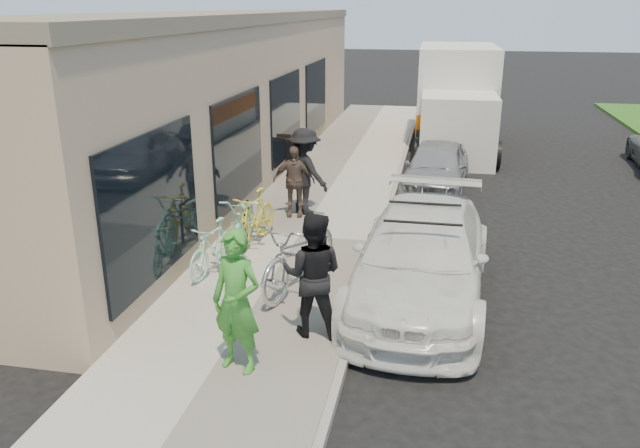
{
  "coord_description": "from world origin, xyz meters",
  "views": [
    {
      "loc": [
        0.59,
        -8.07,
        4.39
      ],
      "look_at": [
        -1.24,
        1.25,
        1.05
      ],
      "focal_mm": 35.0,
      "sensor_mm": 36.0,
      "label": 1
    }
  ],
  "objects_px": {
    "sedan_white": "(421,257)",
    "moving_truck": "(456,103)",
    "cruiser_bike_b": "(245,220)",
    "woman_rider": "(237,302)",
    "man_standing": "(313,274)",
    "cruiser_bike_c": "(254,218)",
    "bystander_a": "(305,171)",
    "bike_rack": "(246,219)",
    "tandem_bike": "(301,253)",
    "bystander_b": "(294,181)",
    "cruiser_bike_a": "(214,247)",
    "sedan_silver": "(436,167)",
    "sandwich_board": "(295,153)"
  },
  "relations": [
    {
      "from": "sedan_white",
      "to": "moving_truck",
      "type": "distance_m",
      "value": 11.76
    },
    {
      "from": "moving_truck",
      "to": "cruiser_bike_b",
      "type": "distance_m",
      "value": 11.16
    },
    {
      "from": "woman_rider",
      "to": "man_standing",
      "type": "xyz_separation_m",
      "value": [
        0.71,
        1.04,
        -0.04
      ]
    },
    {
      "from": "cruiser_bike_c",
      "to": "bystander_a",
      "type": "relative_size",
      "value": 0.92
    },
    {
      "from": "man_standing",
      "to": "cruiser_bike_b",
      "type": "relative_size",
      "value": 0.88
    },
    {
      "from": "bike_rack",
      "to": "tandem_bike",
      "type": "bearing_deg",
      "value": -50.13
    },
    {
      "from": "bystander_b",
      "to": "cruiser_bike_a",
      "type": "bearing_deg",
      "value": -109.03
    },
    {
      "from": "moving_truck",
      "to": "tandem_bike",
      "type": "relative_size",
      "value": 2.92
    },
    {
      "from": "tandem_bike",
      "to": "bystander_b",
      "type": "xyz_separation_m",
      "value": [
        -0.93,
        3.47,
        0.17
      ]
    },
    {
      "from": "woman_rider",
      "to": "bystander_b",
      "type": "distance_m",
      "value": 5.94
    },
    {
      "from": "bike_rack",
      "to": "sedan_silver",
      "type": "xyz_separation_m",
      "value": [
        3.41,
        4.65,
        0.01
      ]
    },
    {
      "from": "moving_truck",
      "to": "bystander_a",
      "type": "relative_size",
      "value": 3.53
    },
    {
      "from": "woman_rider",
      "to": "sedan_white",
      "type": "bearing_deg",
      "value": 68.99
    },
    {
      "from": "cruiser_bike_a",
      "to": "bystander_b",
      "type": "relative_size",
      "value": 0.97
    },
    {
      "from": "bike_rack",
      "to": "man_standing",
      "type": "distance_m",
      "value": 3.67
    },
    {
      "from": "sandwich_board",
      "to": "moving_truck",
      "type": "relative_size",
      "value": 0.14
    },
    {
      "from": "sedan_silver",
      "to": "bystander_b",
      "type": "distance_m",
      "value": 4.11
    },
    {
      "from": "sandwich_board",
      "to": "bike_rack",
      "type": "bearing_deg",
      "value": -96.07
    },
    {
      "from": "bystander_a",
      "to": "bystander_b",
      "type": "height_order",
      "value": "bystander_a"
    },
    {
      "from": "sedan_silver",
      "to": "sedan_white",
      "type": "bearing_deg",
      "value": -86.17
    },
    {
      "from": "sedan_silver",
      "to": "moving_truck",
      "type": "height_order",
      "value": "moving_truck"
    },
    {
      "from": "cruiser_bike_a",
      "to": "sandwich_board",
      "type": "bearing_deg",
      "value": 103.32
    },
    {
      "from": "sedan_silver",
      "to": "tandem_bike",
      "type": "height_order",
      "value": "tandem_bike"
    },
    {
      "from": "cruiser_bike_a",
      "to": "cruiser_bike_c",
      "type": "bearing_deg",
      "value": 89.06
    },
    {
      "from": "sandwich_board",
      "to": "man_standing",
      "type": "distance_m",
      "value": 9.04
    },
    {
      "from": "bike_rack",
      "to": "cruiser_bike_b",
      "type": "xyz_separation_m",
      "value": [
        0.03,
        -0.18,
        0.05
      ]
    },
    {
      "from": "cruiser_bike_a",
      "to": "cruiser_bike_c",
      "type": "distance_m",
      "value": 1.41
    },
    {
      "from": "moving_truck",
      "to": "man_standing",
      "type": "relative_size",
      "value": 3.76
    },
    {
      "from": "sandwich_board",
      "to": "man_standing",
      "type": "height_order",
      "value": "man_standing"
    },
    {
      "from": "cruiser_bike_c",
      "to": "bystander_a",
      "type": "xyz_separation_m",
      "value": [
        0.52,
        2.01,
        0.41
      ]
    },
    {
      "from": "sedan_silver",
      "to": "woman_rider",
      "type": "bearing_deg",
      "value": -99.16
    },
    {
      "from": "man_standing",
      "to": "sedan_white",
      "type": "bearing_deg",
      "value": -130.43
    },
    {
      "from": "cruiser_bike_b",
      "to": "bystander_b",
      "type": "distance_m",
      "value": 2.0
    },
    {
      "from": "bystander_a",
      "to": "sedan_silver",
      "type": "bearing_deg",
      "value": -103.32
    },
    {
      "from": "woman_rider",
      "to": "cruiser_bike_c",
      "type": "bearing_deg",
      "value": 121.02
    },
    {
      "from": "sedan_silver",
      "to": "cruiser_bike_b",
      "type": "distance_m",
      "value": 5.89
    },
    {
      "from": "man_standing",
      "to": "cruiser_bike_a",
      "type": "bearing_deg",
      "value": -40.19
    },
    {
      "from": "moving_truck",
      "to": "cruiser_bike_b",
      "type": "xyz_separation_m",
      "value": [
        -3.85,
        -10.45,
        -0.74
      ]
    },
    {
      "from": "cruiser_bike_a",
      "to": "bystander_a",
      "type": "xyz_separation_m",
      "value": [
        0.81,
        3.39,
        0.48
      ]
    },
    {
      "from": "bike_rack",
      "to": "woman_rider",
      "type": "relative_size",
      "value": 0.43
    },
    {
      "from": "tandem_bike",
      "to": "cruiser_bike_a",
      "type": "distance_m",
      "value": 1.6
    },
    {
      "from": "tandem_bike",
      "to": "bystander_b",
      "type": "height_order",
      "value": "bystander_b"
    },
    {
      "from": "sedan_silver",
      "to": "man_standing",
      "type": "distance_m",
      "value": 7.9
    },
    {
      "from": "sandwich_board",
      "to": "man_standing",
      "type": "relative_size",
      "value": 0.52
    },
    {
      "from": "woman_rider",
      "to": "man_standing",
      "type": "bearing_deg",
      "value": 72.54
    },
    {
      "from": "sedan_silver",
      "to": "cruiser_bike_a",
      "type": "bearing_deg",
      "value": -115.38
    },
    {
      "from": "man_standing",
      "to": "moving_truck",
      "type": "bearing_deg",
      "value": -98.76
    },
    {
      "from": "bike_rack",
      "to": "cruiser_bike_a",
      "type": "bearing_deg",
      "value": -95.18
    },
    {
      "from": "sandwich_board",
      "to": "woman_rider",
      "type": "xyz_separation_m",
      "value": [
        1.59,
        -9.77,
        0.44
      ]
    },
    {
      "from": "cruiser_bike_b",
      "to": "cruiser_bike_a",
      "type": "bearing_deg",
      "value": -105.92
    }
  ]
}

